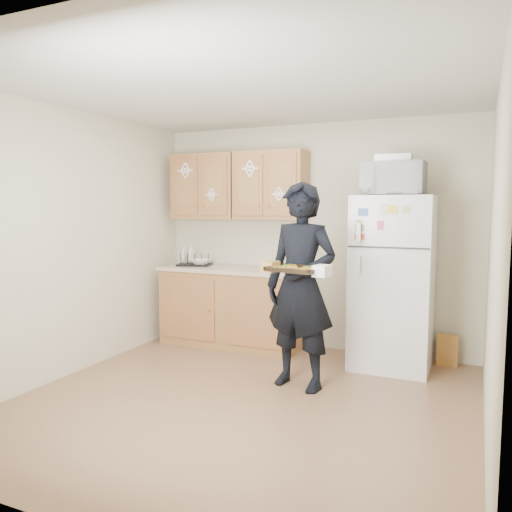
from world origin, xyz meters
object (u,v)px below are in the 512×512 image
at_px(microwave, 394,179).
at_px(dish_rack, 195,259).
at_px(baking_tray, 295,270).
at_px(person, 301,286).
at_px(refrigerator, 393,282).

height_order(microwave, dish_rack, microwave).
xyz_separation_m(baking_tray, dish_rack, (-1.71, 1.25, -0.11)).
relative_size(baking_tray, microwave, 0.74).
height_order(person, dish_rack, person).
distance_m(refrigerator, baking_tray, 1.36).
bearing_deg(person, refrigerator, 65.09).
bearing_deg(refrigerator, microwave, -101.46).
xyz_separation_m(refrigerator, person, (-0.64, -0.91, 0.05)).
distance_m(refrigerator, microwave, 1.01).
distance_m(baking_tray, microwave, 1.50).
relative_size(person, baking_tray, 4.29).
height_order(refrigerator, microwave, microwave).
bearing_deg(dish_rack, baking_tray, -36.27).
bearing_deg(refrigerator, baking_tray, -116.06).
bearing_deg(person, microwave, 63.99).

